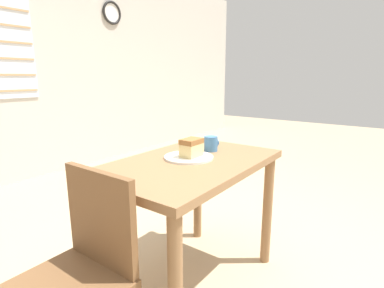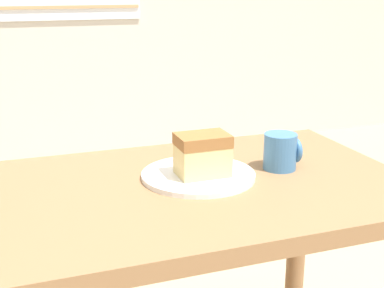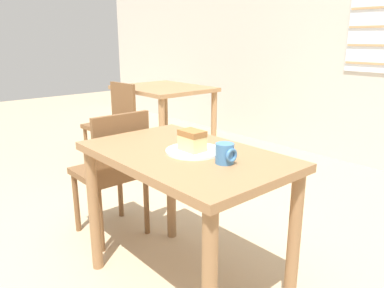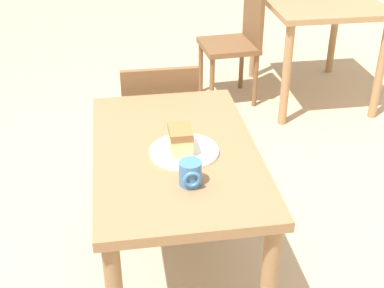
{
  "view_description": "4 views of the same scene",
  "coord_description": "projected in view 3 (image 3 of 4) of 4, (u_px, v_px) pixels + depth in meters",
  "views": [
    {
      "loc": [
        -1.18,
        -0.55,
        1.19
      ],
      "look_at": [
        0.11,
        0.39,
        0.83
      ],
      "focal_mm": 28.0,
      "sensor_mm": 36.0,
      "label": 1
    },
    {
      "loc": [
        -0.32,
        -0.72,
        1.19
      ],
      "look_at": [
        0.08,
        0.4,
        0.84
      ],
      "focal_mm": 50.0,
      "sensor_mm": 36.0,
      "label": 2
    },
    {
      "loc": [
        1.39,
        -0.73,
        1.28
      ],
      "look_at": [
        0.1,
        0.39,
        0.79
      ],
      "focal_mm": 35.0,
      "sensor_mm": 36.0,
      "label": 3
    },
    {
      "loc": [
        1.85,
        0.16,
        1.84
      ],
      "look_at": [
        0.1,
        0.43,
        0.79
      ],
      "focal_mm": 50.0,
      "sensor_mm": 36.0,
      "label": 4
    }
  ],
  "objects": [
    {
      "name": "cake_slice",
      "position": [
        192.0,
        140.0,
        1.76
      ],
      "size": [
        0.12,
        0.09,
        0.1
      ],
      "color": "#E0C67F",
      "rests_on": "plate"
    },
    {
      "name": "dining_table_near",
      "position": [
        185.0,
        176.0,
        1.83
      ],
      "size": [
        1.03,
        0.64,
        0.75
      ],
      "color": "olive",
      "rests_on": "ground_plane"
    },
    {
      "name": "plate",
      "position": [
        194.0,
        151.0,
        1.79
      ],
      "size": [
        0.27,
        0.27,
        0.01
      ],
      "color": "white",
      "rests_on": "dining_table_near"
    },
    {
      "name": "chair_far_corner",
      "position": [
        114.0,
        122.0,
        3.73
      ],
      "size": [
        0.43,
        0.43,
        0.85
      ],
      "rotation": [
        0.0,
        0.0,
        0.08
      ],
      "color": "brown",
      "rests_on": "ground_plane"
    },
    {
      "name": "coffee_mug",
      "position": [
        225.0,
        154.0,
        1.62
      ],
      "size": [
        0.09,
        0.08,
        0.09
      ],
      "color": "teal",
      "rests_on": "dining_table_near"
    },
    {
      "name": "dining_table_far",
      "position": [
        163.0,
        98.0,
        4.02
      ],
      "size": [
        0.96,
        0.79,
        0.78
      ],
      "color": "#9E754C",
      "rests_on": "ground_plane"
    },
    {
      "name": "chair_near_window",
      "position": [
        114.0,
        169.0,
        2.39
      ],
      "size": [
        0.4,
        0.4,
        0.85
      ],
      "rotation": [
        0.0,
        0.0,
        -1.57
      ],
      "color": "brown",
      "rests_on": "ground_plane"
    }
  ]
}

